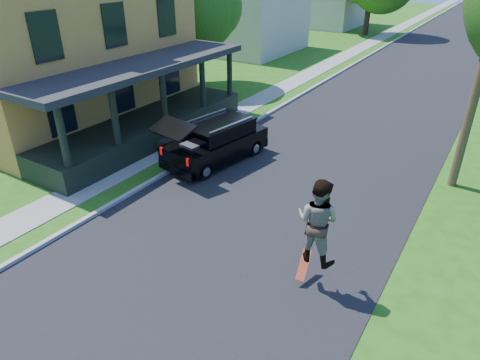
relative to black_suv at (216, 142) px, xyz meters
The scene contains 9 objects.
ground 6.62m from the black_suv, 60.87° to the right, with size 140.00×140.00×0.00m, color #265711.
street 14.63m from the black_suv, 77.35° to the left, with size 8.00×120.00×0.02m, color black.
curb 14.30m from the black_suv, 93.41° to the left, with size 0.15×120.00×0.12m, color gray.
sidewalk 14.48m from the black_suv, 99.55° to the left, with size 1.30×120.00×0.03m, color gray.
front_walk 6.35m from the black_suv, behind, with size 6.50×1.20×0.03m, color gray.
main_house 10.46m from the black_suv, behind, with size 15.56×15.56×10.10m.
black_suv is the anchor object (origin of this frame).
skateboarder 7.17m from the black_suv, 36.66° to the right, with size 1.02×0.82×2.01m.
skateboard 6.94m from the black_suv, 37.82° to the right, with size 0.31×0.71×0.51m.
Camera 1 is at (5.21, -5.94, 6.80)m, focal length 32.00 mm.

